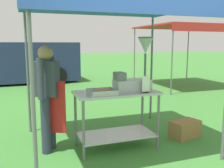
# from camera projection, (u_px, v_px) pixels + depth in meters

# --- Properties ---
(ground_plane) EXTENTS (70.00, 70.00, 0.00)m
(ground_plane) POSITION_uv_depth(u_px,v_px,m) (66.00, 91.00, 8.82)
(ground_plane) COLOR #3D7F33
(stall_canopy) EXTENTS (2.72, 2.34, 2.23)m
(stall_canopy) POSITION_uv_depth(u_px,v_px,m) (114.00, 9.00, 3.79)
(stall_canopy) COLOR slate
(stall_canopy) RESTS_ON ground
(donut_cart) EXTENTS (1.28, 0.65, 0.90)m
(donut_cart) POSITION_uv_depth(u_px,v_px,m) (116.00, 108.00, 3.93)
(donut_cart) COLOR #B7B7BC
(donut_cart) RESTS_ON ground
(donut_tray) EXTENTS (0.39, 0.33, 0.07)m
(donut_tray) POSITION_uv_depth(u_px,v_px,m) (103.00, 93.00, 3.68)
(donut_tray) COLOR #B7B7BC
(donut_tray) RESTS_ON donut_cart
(donut_fryer) EXTENTS (0.62, 0.28, 0.83)m
(donut_fryer) POSITION_uv_depth(u_px,v_px,m) (135.00, 73.00, 3.93)
(donut_fryer) COLOR #B7B7BC
(donut_fryer) RESTS_ON donut_cart
(menu_sign) EXTENTS (0.13, 0.05, 0.26)m
(menu_sign) POSITION_uv_depth(u_px,v_px,m) (146.00, 86.00, 3.78)
(menu_sign) COLOR black
(menu_sign) RESTS_ON donut_cart
(vendor) EXTENTS (0.46, 0.51, 1.61)m
(vendor) POSITION_uv_depth(u_px,v_px,m) (48.00, 93.00, 3.78)
(vendor) COLOR #2D3347
(vendor) RESTS_ON ground
(supply_crate) EXTENTS (0.58, 0.42, 0.29)m
(supply_crate) POSITION_uv_depth(u_px,v_px,m) (185.00, 129.00, 4.45)
(supply_crate) COLOR olive
(supply_crate) RESTS_ON ground
(van_navy) EXTENTS (5.06, 2.26, 1.69)m
(van_navy) POSITION_uv_depth(u_px,v_px,m) (16.00, 62.00, 10.53)
(van_navy) COLOR navy
(van_navy) RESTS_ON ground
(neighbour_tent) EXTENTS (2.87, 3.05, 2.30)m
(neighbour_tent) POSITION_uv_depth(u_px,v_px,m) (183.00, 28.00, 9.54)
(neighbour_tent) COLOR slate
(neighbour_tent) RESTS_ON ground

